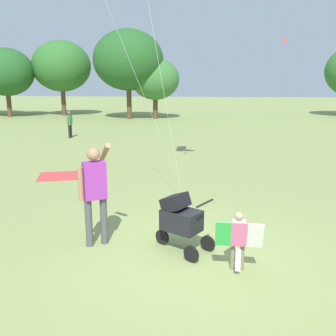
# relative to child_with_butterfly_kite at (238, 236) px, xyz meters

# --- Properties ---
(ground_plane) EXTENTS (120.00, 120.00, 0.00)m
(ground_plane) POSITION_rel_child_with_butterfly_kite_xyz_m (-0.65, 0.42, -0.58)
(ground_plane) COLOR #849351
(treeline_distant) EXTENTS (43.08, 8.10, 6.48)m
(treeline_distant) POSITION_rel_child_with_butterfly_kite_xyz_m (-4.19, 24.35, 3.13)
(treeline_distant) COLOR brown
(treeline_distant) RESTS_ON ground
(child_with_butterfly_kite) EXTENTS (0.71, 0.33, 0.95)m
(child_with_butterfly_kite) POSITION_rel_child_with_butterfly_kite_xyz_m (0.00, 0.00, 0.00)
(child_with_butterfly_kite) COLOR #7F705B
(child_with_butterfly_kite) RESTS_ON ground
(person_adult_flyer) EXTENTS (0.56, 0.70, 1.86)m
(person_adult_flyer) POSITION_rel_child_with_butterfly_kite_xyz_m (-2.45, 0.74, 0.50)
(person_adult_flyer) COLOR #4C4C51
(person_adult_flyer) RESTS_ON ground
(stroller) EXTENTS (1.08, 0.86, 1.03)m
(stroller) POSITION_rel_child_with_butterfly_kite_xyz_m (-0.93, 0.65, 0.03)
(stroller) COLOR black
(stroller) RESTS_ON ground
(person_sitting_far) EXTENTS (0.21, 0.43, 1.35)m
(person_sitting_far) POSITION_rel_child_with_butterfly_kite_xyz_m (-7.42, 13.14, 0.22)
(person_sitting_far) COLOR #232328
(person_sitting_far) RESTS_ON ground
(picnic_blanket) EXTENTS (1.55, 1.47, 0.02)m
(picnic_blanket) POSITION_rel_child_with_butterfly_kite_xyz_m (-4.98, 5.45, -0.57)
(picnic_blanket) COLOR #CC3D3D
(picnic_blanket) RESTS_ON ground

